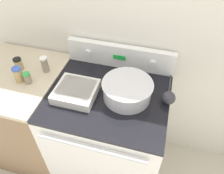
% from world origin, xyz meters
% --- Properties ---
extents(kitchen_wall, '(8.00, 0.05, 2.50)m').
position_xyz_m(kitchen_wall, '(0.00, 0.72, 1.25)').
color(kitchen_wall, silver).
rests_on(kitchen_wall, ground_plane).
extents(stove_range, '(0.79, 0.71, 0.91)m').
position_xyz_m(stove_range, '(0.00, 0.34, 0.45)').
color(stove_range, white).
rests_on(stove_range, ground_plane).
extents(control_panel, '(0.79, 0.07, 0.18)m').
position_xyz_m(control_panel, '(0.00, 0.66, 1.00)').
color(control_panel, white).
rests_on(control_panel, stove_range).
extents(side_counter, '(0.63, 0.68, 0.92)m').
position_xyz_m(side_counter, '(-0.71, 0.34, 0.46)').
color(side_counter, '#896B4C').
rests_on(side_counter, ground_plane).
extents(mixing_bowl, '(0.32, 0.32, 0.12)m').
position_xyz_m(mixing_bowl, '(0.12, 0.36, 0.98)').
color(mixing_bowl, silver).
rests_on(mixing_bowl, stove_range).
extents(casserole_dish, '(0.26, 0.25, 0.06)m').
position_xyz_m(casserole_dish, '(-0.20, 0.29, 0.94)').
color(casserole_dish, silver).
rests_on(casserole_dish, stove_range).
extents(ladle, '(0.08, 0.32, 0.08)m').
position_xyz_m(ladle, '(0.38, 0.39, 0.95)').
color(ladle, '#333338').
rests_on(ladle, stove_range).
extents(spice_jar_white_cap, '(0.05, 0.05, 0.12)m').
position_xyz_m(spice_jar_white_cap, '(-0.50, 0.44, 0.98)').
color(spice_jar_white_cap, gray).
rests_on(spice_jar_white_cap, side_counter).
extents(spice_jar_green_cap, '(0.05, 0.05, 0.08)m').
position_xyz_m(spice_jar_green_cap, '(-0.56, 0.30, 0.96)').
color(spice_jar_green_cap, gray).
rests_on(spice_jar_green_cap, side_counter).
extents(spice_jar_blue_cap, '(0.06, 0.06, 0.11)m').
position_xyz_m(spice_jar_blue_cap, '(-0.62, 0.30, 0.98)').
color(spice_jar_blue_cap, tan).
rests_on(spice_jar_blue_cap, side_counter).
extents(spice_jar_black_cap, '(0.06, 0.06, 0.09)m').
position_xyz_m(spice_jar_black_cap, '(-0.70, 0.41, 0.97)').
color(spice_jar_black_cap, tan).
rests_on(spice_jar_black_cap, side_counter).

